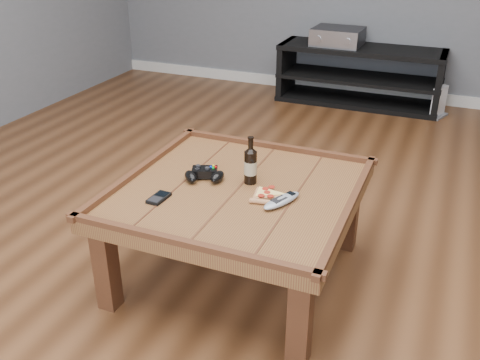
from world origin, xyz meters
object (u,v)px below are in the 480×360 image
at_px(pizza_slice, 267,195).
at_px(game_console, 439,103).
at_px(coffee_table, 238,201).
at_px(av_receiver, 338,36).
at_px(media_console, 359,76).
at_px(beer_bottle, 251,165).
at_px(smartphone, 159,198).
at_px(game_controller, 204,175).
at_px(remote_control, 282,200).

bearing_deg(pizza_slice, game_console, 68.32).
relative_size(pizza_slice, game_console, 0.90).
xyz_separation_m(coffee_table, av_receiver, (-0.22, 2.74, 0.18)).
bearing_deg(pizza_slice, av_receiver, 87.35).
bearing_deg(game_console, media_console, -168.78).
bearing_deg(beer_bottle, smartphone, -135.43).
bearing_deg(beer_bottle, av_receiver, 95.24).
distance_m(coffee_table, smartphone, 0.35).
bearing_deg(coffee_table, game_console, 75.34).
xyz_separation_m(smartphone, game_console, (0.96, 2.86, -0.34)).
relative_size(game_controller, av_receiver, 0.44).
distance_m(media_console, av_receiver, 0.39).
relative_size(media_console, game_console, 5.48).
relative_size(media_console, remote_control, 6.58).
bearing_deg(game_controller, pizza_slice, -30.01).
bearing_deg(beer_bottle, media_console, 90.60).
height_order(pizza_slice, smartphone, pizza_slice).
height_order(beer_bottle, av_receiver, beer_bottle).
bearing_deg(pizza_slice, smartphone, -164.54).
height_order(coffee_table, game_console, coffee_table).
relative_size(coffee_table, game_console, 4.03).
xyz_separation_m(remote_control, game_console, (0.47, 2.70, -0.35)).
height_order(media_console, game_console, media_console).
xyz_separation_m(remote_control, av_receiver, (-0.43, 2.80, 0.11)).
distance_m(beer_bottle, game_controller, 0.22).
distance_m(beer_bottle, game_console, 2.69).
bearing_deg(smartphone, av_receiver, 92.12).
relative_size(beer_bottle, game_controller, 1.16).
bearing_deg(beer_bottle, coffee_table, -110.55).
distance_m(pizza_slice, remote_control, 0.08).
bearing_deg(remote_control, smartphone, -137.89).
height_order(media_console, smartphone, media_console).
xyz_separation_m(coffee_table, pizza_slice, (0.14, -0.02, 0.07)).
bearing_deg(av_receiver, media_console, 3.25).
bearing_deg(pizza_slice, beer_bottle, 129.10).
distance_m(game_controller, game_console, 2.78).
xyz_separation_m(game_controller, smartphone, (-0.10, -0.24, -0.02)).
bearing_deg(coffee_table, av_receiver, 94.51).
bearing_deg(pizza_slice, game_controller, 161.72).
bearing_deg(game_console, coffee_table, -84.59).
xyz_separation_m(media_console, av_receiver, (-0.22, -0.01, 0.33)).
height_order(game_controller, remote_control, game_controller).
bearing_deg(pizza_slice, media_console, 82.89).
bearing_deg(smartphone, game_controller, 71.42).
height_order(game_controller, smartphone, game_controller).
bearing_deg(pizza_slice, remote_control, -32.92).
distance_m(coffee_table, media_console, 2.75).
bearing_deg(game_console, pizza_slice, -81.61).
height_order(game_controller, game_console, game_controller).
bearing_deg(beer_bottle, game_controller, -165.54).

